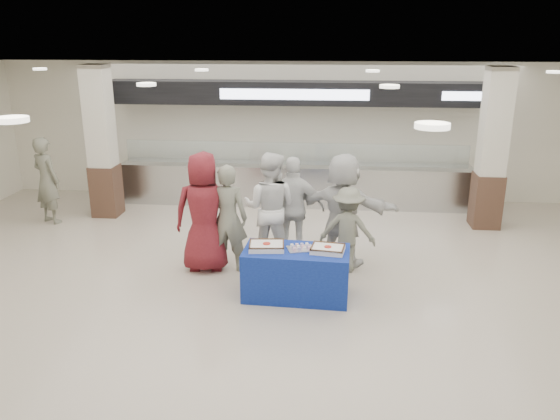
# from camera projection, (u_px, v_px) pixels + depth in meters

# --- Properties ---
(ground) EXTENTS (14.00, 14.00, 0.00)m
(ground) POSITION_uv_depth(u_px,v_px,m) (267.00, 316.00, 7.64)
(ground) COLOR beige
(ground) RESTS_ON ground
(serving_line) EXTENTS (8.70, 0.85, 2.80)m
(serving_line) POSITION_uv_depth(u_px,v_px,m) (295.00, 155.00, 12.40)
(serving_line) COLOR #B6B9BD
(serving_line) RESTS_ON ground
(column_left) EXTENTS (0.55, 0.55, 3.20)m
(column_left) POSITION_uv_depth(u_px,v_px,m) (102.00, 146.00, 11.51)
(column_left) COLOR #3C261B
(column_left) RESTS_ON ground
(column_right) EXTENTS (0.55, 0.55, 3.20)m
(column_right) POSITION_uv_depth(u_px,v_px,m) (492.00, 153.00, 10.80)
(column_right) COLOR #3C261B
(column_right) RESTS_ON ground
(display_table) EXTENTS (1.59, 0.86, 0.75)m
(display_table) POSITION_uv_depth(u_px,v_px,m) (296.00, 273.00, 8.12)
(display_table) COLOR navy
(display_table) RESTS_ON ground
(sheet_cake_left) EXTENTS (0.55, 0.44, 0.10)m
(sheet_cake_left) POSITION_uv_depth(u_px,v_px,m) (267.00, 246.00, 8.03)
(sheet_cake_left) COLOR white
(sheet_cake_left) RESTS_ON display_table
(sheet_cake_right) EXTENTS (0.52, 0.43, 0.10)m
(sheet_cake_right) POSITION_uv_depth(u_px,v_px,m) (328.00, 249.00, 7.92)
(sheet_cake_right) COLOR white
(sheet_cake_right) RESTS_ON display_table
(cupcake_tray) EXTENTS (0.45, 0.38, 0.06)m
(cupcake_tray) POSITION_uv_depth(u_px,v_px,m) (301.00, 247.00, 8.02)
(cupcake_tray) COLOR #B4B4B9
(cupcake_tray) RESTS_ON display_table
(civilian_maroon) EXTENTS (1.03, 0.72, 2.00)m
(civilian_maroon) POSITION_uv_depth(u_px,v_px,m) (204.00, 212.00, 8.90)
(civilian_maroon) COLOR maroon
(civilian_maroon) RESTS_ON ground
(soldier_a) EXTENTS (0.69, 0.48, 1.80)m
(soldier_a) POSITION_uv_depth(u_px,v_px,m) (228.00, 218.00, 8.94)
(soldier_a) COLOR slate
(soldier_a) RESTS_ON ground
(chef_tall) EXTENTS (1.05, 0.88, 1.92)m
(chef_tall) POSITION_uv_depth(u_px,v_px,m) (270.00, 208.00, 9.25)
(chef_tall) COLOR white
(chef_tall) RESTS_ON ground
(chef_short) EXTENTS (1.07, 0.47, 1.81)m
(chef_short) POSITION_uv_depth(u_px,v_px,m) (294.00, 208.00, 9.42)
(chef_short) COLOR white
(chef_short) RESTS_ON ground
(soldier_b) EXTENTS (0.99, 0.65, 1.44)m
(soldier_b) POSITION_uv_depth(u_px,v_px,m) (348.00, 229.00, 8.94)
(soldier_b) COLOR slate
(soldier_b) RESTS_ON ground
(civilian_white) EXTENTS (1.89, 1.14, 1.94)m
(civilian_white) POSITION_uv_depth(u_px,v_px,m) (343.00, 210.00, 9.14)
(civilian_white) COLOR silver
(civilian_white) RESTS_ON ground
(soldier_bg) EXTENTS (0.78, 0.68, 1.81)m
(soldier_bg) POSITION_uv_depth(u_px,v_px,m) (47.00, 180.00, 11.24)
(soldier_bg) COLOR slate
(soldier_bg) RESTS_ON ground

